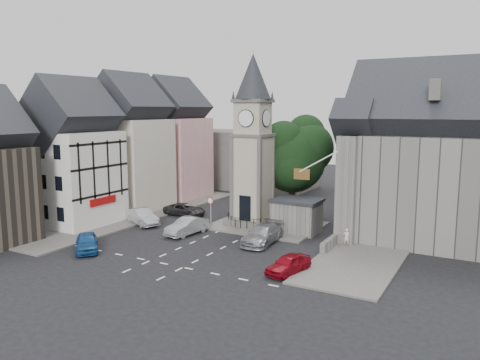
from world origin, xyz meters
The scene contains 23 objects.
ground centered at (0.00, 0.00, 0.00)m, with size 120.00×120.00×0.00m, color black.
pavement_west centered at (-12.50, 6.00, 0.07)m, with size 6.00×30.00×0.14m, color #595651.
pavement_east centered at (12.00, 8.00, 0.07)m, with size 6.00×26.00×0.14m, color #595651.
central_island centered at (1.50, 8.00, 0.08)m, with size 10.00×8.00×0.16m, color #595651.
road_markings centered at (0.00, -5.50, 0.01)m, with size 20.00×8.00×0.01m, color silver.
clock_tower centered at (0.00, 7.99, 8.12)m, with size 4.86×4.86×16.25m.
stone_shelter centered at (4.80, 7.50, 1.55)m, with size 4.30×3.30×3.08m.
town_tree centered at (2.00, 13.00, 6.97)m, with size 7.20×7.20×10.80m.
warning_sign_post centered at (-3.20, 5.43, 2.03)m, with size 0.70×0.19×2.85m.
terrace_pink centered at (-15.50, 16.00, 6.58)m, with size 8.10×7.60×12.80m.
terrace_cream centered at (-15.50, 8.00, 6.58)m, with size 8.10×7.60×12.80m.
terrace_tudor centered at (-15.50, 0.00, 6.19)m, with size 8.10×7.60×12.00m.
backdrop_west centered at (-12.00, 28.00, 4.00)m, with size 20.00×10.00×8.00m, color #4C4944.
east_building centered at (15.59, 11.00, 6.26)m, with size 14.40×11.40×12.60m.
east_boundary_wall centered at (9.20, 10.00, 0.45)m, with size 0.40×16.00×0.90m, color #5D5C56.
flagpole centered at (8.00, 4.00, 7.00)m, with size 3.68×0.10×2.74m.
car_west_blue centered at (-7.50, -6.00, 0.71)m, with size 1.68×4.18×1.43m, color navy.
car_west_silver centered at (-9.40, 2.80, 0.77)m, with size 1.62×4.65×1.53m, color #A0A1A8.
car_west_grey centered at (-8.11, 8.00, 0.63)m, with size 2.09×4.53×1.26m, color #272729.
car_island_silver centered at (-3.44, 1.91, 0.75)m, with size 1.59×4.55×1.50m, color #A0A4A9.
car_island_east centered at (3.75, 2.66, 0.77)m, with size 2.16×5.31×1.54m, color gray.
car_east_red centered at (8.50, -2.91, 0.66)m, with size 1.55×3.85×1.31m, color maroon.
pedestrian centered at (10.16, 5.12, 0.78)m, with size 0.57×0.37×1.55m, color beige.
Camera 1 is at (20.59, -31.38, 11.16)m, focal length 35.00 mm.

